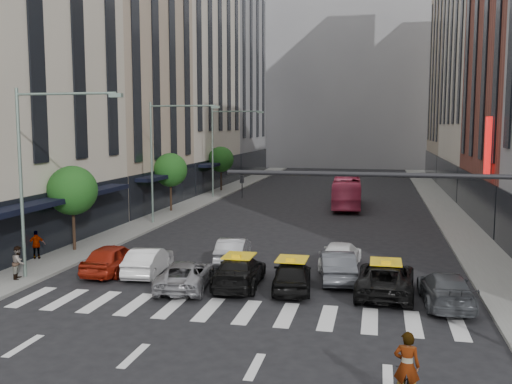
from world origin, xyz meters
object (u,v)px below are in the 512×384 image
Objects in this scene: car_white_front at (148,261)px; bus at (347,192)px; streetlamp_near at (38,158)px; pedestrian_near at (18,262)px; car_red at (113,258)px; taxi_left at (239,271)px; streetlamp_mid at (163,146)px; streetlamp_far at (222,141)px; pedestrian_far at (37,245)px; taxi_center at (292,275)px.

bus is (8.35, 26.12, 0.75)m from car_white_front.
pedestrian_near is (-1.02, -0.38, -4.97)m from streetlamp_near.
car_red reaches higher than taxi_left.
bus is at bearing 65.52° from streetlamp_near.
streetlamp_far is at bearing 90.00° from streetlamp_mid.
pedestrian_near is at bearing 3.87° from taxi_left.
bus reaches higher than pedestrian_far.
bus is at bearing -100.65° from taxi_left.
taxi_left is 1.17× the size of taxi_center.
taxi_left is at bearing 80.30° from bus.
pedestrian_far is at bearing -15.66° from car_white_front.
pedestrian_far is at bearing -15.13° from taxi_left.
streetlamp_near is at bearing -89.57° from pedestrian_near.
car_red is 0.90× the size of taxi_left.
taxi_center is (11.94, 0.83, -5.19)m from streetlamp_near.
streetlamp_mid is (0.00, 16.00, 0.00)m from streetlamp_near.
taxi_left is (9.46, -15.02, -5.19)m from streetlamp_mid.
streetlamp_mid is 5.77× the size of pedestrian_far.
streetlamp_far is 33.78m from taxi_center.
taxi_center reaches higher than car_white_front.
taxi_center is 2.67× the size of pedestrian_near.
car_white_front is 6.08m from pedestrian_near.
streetlamp_mid is 2.14× the size of taxi_center.
taxi_left is (4.94, -1.14, 0.02)m from car_white_front.
car_white_front is 27.43m from bus.
pedestrian_far reaches higher than car_white_front.
car_red is at bearing -79.29° from streetlamp_mid.
streetlamp_near is 2.15× the size of car_white_front.
streetlamp_mid is 15.50m from car_white_front.
streetlamp_near is 1.83× the size of taxi_left.
pedestrian_far is at bearing -95.12° from streetlamp_far.
streetlamp_near is 2.14× the size of taxi_center.
pedestrian_far is (-5.20, 1.43, 0.18)m from car_red.
taxi_center is at bearing -104.75° from pedestrian_near.
streetlamp_far reaches higher than car_red.
car_red is at bearing -13.70° from taxi_center.
streetlamp_near and streetlamp_far have the same top height.
streetlamp_near reaches higher than bus.
taxi_left is at bearing -102.71° from pedestrian_near.
streetlamp_mid is 13.75m from pedestrian_far.
streetlamp_near is 0.87× the size of bus.
pedestrian_near is at bearing 19.26° from car_white_front.
streetlamp_mid is 18.31m from bus.
bus is at bearing -98.37° from taxi_center.
car_red is at bearing 37.32° from streetlamp_near.
bus is at bearing -111.72° from car_red.
car_red is 2.84× the size of pedestrian_far.
taxi_left is at bearing -57.80° from streetlamp_mid.
car_white_front is at bearing -85.79° from pedestrian_near.
car_red reaches higher than car_white_front.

